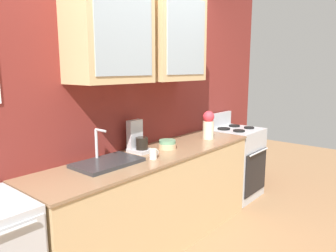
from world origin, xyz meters
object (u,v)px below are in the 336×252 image
Objects in this scene: bowl_stack at (167,144)px; vase at (208,125)px; sink_faucet at (107,162)px; cup_near_sink at (153,154)px; stove_range at (235,162)px; coffee_maker at (138,140)px.

vase is at bearing -5.55° from bowl_stack.
cup_near_sink is (0.35, -0.17, 0.02)m from sink_faucet.
stove_range is at bearing 3.88° from cup_near_sink.
stove_range is at bearing 3.22° from vase.
sink_faucet is 0.46m from coffee_maker.
coffee_maker is (0.08, 0.27, 0.07)m from cup_near_sink.
stove_range reaches higher than cup_near_sink.
stove_range is 1.74m from cup_near_sink.
sink_faucet is 1.32m from vase.
bowl_stack is 1.70× the size of cup_near_sink.
coffee_maker is at bearing 174.41° from stove_range.
coffee_maker reaches higher than sink_faucet.
vase reaches higher than sink_faucet.
stove_range is 1.41m from bowl_stack.
vase is 1.05× the size of coffee_maker.
vase is at bearing -4.28° from sink_faucet.
bowl_stack is at bearing 21.34° from cup_near_sink.
sink_faucet is 0.70m from bowl_stack.
bowl_stack is 0.58× the size of coffee_maker.
coffee_maker is at bearing 12.54° from sink_faucet.
vase reaches higher than cup_near_sink.
coffee_maker is (-0.26, 0.14, 0.07)m from bowl_stack.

